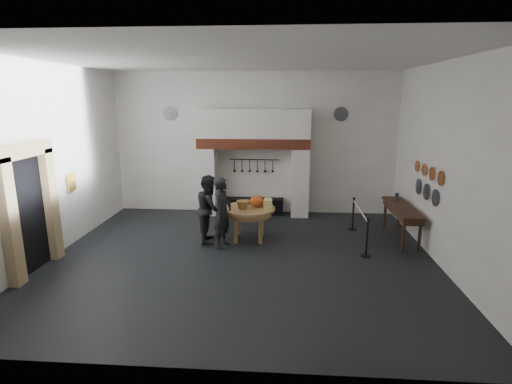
# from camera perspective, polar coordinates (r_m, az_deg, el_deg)

# --- Properties ---
(floor) EXTENTS (9.00, 8.00, 0.02)m
(floor) POSITION_cam_1_polar(r_m,az_deg,el_deg) (9.59, -2.06, -9.37)
(floor) COLOR black
(floor) RESTS_ON ground
(ceiling) EXTENTS (9.00, 8.00, 0.02)m
(ceiling) POSITION_cam_1_polar(r_m,az_deg,el_deg) (8.88, -2.31, 18.50)
(ceiling) COLOR silver
(ceiling) RESTS_ON wall_back
(wall_back) EXTENTS (9.00, 0.02, 4.50)m
(wall_back) POSITION_cam_1_polar(r_m,az_deg,el_deg) (12.91, -0.22, 6.91)
(wall_back) COLOR white
(wall_back) RESTS_ON floor
(wall_front) EXTENTS (9.00, 0.02, 4.50)m
(wall_front) POSITION_cam_1_polar(r_m,az_deg,el_deg) (5.10, -7.11, -3.34)
(wall_front) COLOR white
(wall_front) RESTS_ON floor
(wall_left) EXTENTS (0.02, 8.00, 4.50)m
(wall_left) POSITION_cam_1_polar(r_m,az_deg,el_deg) (10.46, -27.55, 3.86)
(wall_left) COLOR white
(wall_left) RESTS_ON floor
(wall_right) EXTENTS (0.02, 8.00, 4.50)m
(wall_right) POSITION_cam_1_polar(r_m,az_deg,el_deg) (9.58, 25.71, 3.30)
(wall_right) COLOR white
(wall_right) RESTS_ON floor
(chimney_pier_left) EXTENTS (0.55, 0.70, 2.15)m
(chimney_pier_left) POSITION_cam_1_polar(r_m,az_deg,el_deg) (12.95, -6.86, 1.57)
(chimney_pier_left) COLOR silver
(chimney_pier_left) RESTS_ON floor
(chimney_pier_right) EXTENTS (0.55, 0.70, 2.15)m
(chimney_pier_right) POSITION_cam_1_polar(r_m,az_deg,el_deg) (12.72, 6.30, 1.37)
(chimney_pier_right) COLOR silver
(chimney_pier_right) RESTS_ON floor
(hearth_brick_band) EXTENTS (3.50, 0.72, 0.32)m
(hearth_brick_band) POSITION_cam_1_polar(r_m,az_deg,el_deg) (12.56, -0.34, 7.00)
(hearth_brick_band) COLOR #9E442B
(hearth_brick_band) RESTS_ON chimney_pier_left
(chimney_hood) EXTENTS (3.50, 0.70, 0.90)m
(chimney_hood) POSITION_cam_1_polar(r_m,az_deg,el_deg) (12.50, -0.35, 9.78)
(chimney_hood) COLOR silver
(chimney_hood) RESTS_ON hearth_brick_band
(iron_range) EXTENTS (1.90, 0.45, 0.50)m
(iron_range) POSITION_cam_1_polar(r_m,az_deg,el_deg) (13.02, -0.31, -2.01)
(iron_range) COLOR black
(iron_range) RESTS_ON floor
(utensil_rail) EXTENTS (1.60, 0.02, 0.02)m
(utensil_rail) POSITION_cam_1_polar(r_m,az_deg,el_deg) (12.90, -0.24, 4.66)
(utensil_rail) COLOR black
(utensil_rail) RESTS_ON wall_back
(door_recess) EXTENTS (0.04, 1.10, 2.50)m
(door_recess) POSITION_cam_1_polar(r_m,az_deg,el_deg) (9.82, -29.78, -2.92)
(door_recess) COLOR black
(door_recess) RESTS_ON floor
(door_jamb_near) EXTENTS (0.22, 0.30, 2.60)m
(door_jamb_near) POSITION_cam_1_polar(r_m,az_deg,el_deg) (9.21, -31.73, -3.83)
(door_jamb_near) COLOR tan
(door_jamb_near) RESTS_ON floor
(door_jamb_far) EXTENTS (0.22, 0.30, 2.60)m
(door_jamb_far) POSITION_cam_1_polar(r_m,az_deg,el_deg) (10.33, -27.28, -1.62)
(door_jamb_far) COLOR tan
(door_jamb_far) RESTS_ON floor
(door_lintel) EXTENTS (0.22, 1.70, 0.30)m
(door_lintel) POSITION_cam_1_polar(r_m,az_deg,el_deg) (9.51, -30.30, 5.18)
(door_lintel) COLOR tan
(door_lintel) RESTS_ON door_jamb_near
(wall_plaque) EXTENTS (0.05, 0.34, 0.44)m
(wall_plaque) POSITION_cam_1_polar(r_m,az_deg,el_deg) (11.22, -24.88, 1.30)
(wall_plaque) COLOR gold
(wall_plaque) RESTS_ON wall_left
(work_table) EXTENTS (1.61, 1.61, 0.07)m
(work_table) POSITION_cam_1_polar(r_m,az_deg,el_deg) (10.52, -1.01, -2.43)
(work_table) COLOR tan
(work_table) RESTS_ON floor
(pumpkin) EXTENTS (0.36, 0.36, 0.31)m
(pumpkin) POSITION_cam_1_polar(r_m,az_deg,el_deg) (10.55, 0.12, -1.31)
(pumpkin) COLOR #DB5A1E
(pumpkin) RESTS_ON work_table
(cheese_block_big) EXTENTS (0.22, 0.22, 0.24)m
(cheese_block_big) POSITION_cam_1_polar(r_m,az_deg,el_deg) (10.40, 1.71, -1.74)
(cheese_block_big) COLOR #DBD683
(cheese_block_big) RESTS_ON work_table
(cheese_block_small) EXTENTS (0.18, 0.18, 0.20)m
(cheese_block_small) POSITION_cam_1_polar(r_m,az_deg,el_deg) (10.69, 1.67, -1.42)
(cheese_block_small) COLOR #EDDB8E
(cheese_block_small) RESTS_ON work_table
(wicker_basket) EXTENTS (0.37, 0.37, 0.22)m
(wicker_basket) POSITION_cam_1_polar(r_m,az_deg,el_deg) (10.35, -1.91, -1.87)
(wicker_basket) COLOR #A2833B
(wicker_basket) RESTS_ON work_table
(bread_loaf) EXTENTS (0.31, 0.18, 0.13)m
(bread_loaf) POSITION_cam_1_polar(r_m,az_deg,el_deg) (10.84, -1.37, -1.41)
(bread_loaf) COLOR olive
(bread_loaf) RESTS_ON work_table
(visitor_near) EXTENTS (0.57, 0.74, 1.80)m
(visitor_near) POSITION_cam_1_polar(r_m,az_deg,el_deg) (10.00, -4.79, -2.96)
(visitor_near) COLOR black
(visitor_near) RESTS_ON floor
(visitor_far) EXTENTS (0.79, 0.95, 1.77)m
(visitor_far) POSITION_cam_1_polar(r_m,az_deg,el_deg) (10.46, -6.62, -2.37)
(visitor_far) COLOR black
(visitor_far) RESTS_ON floor
(side_table) EXTENTS (0.55, 2.20, 0.06)m
(side_table) POSITION_cam_1_polar(r_m,az_deg,el_deg) (11.22, 20.17, -2.10)
(side_table) COLOR #352113
(side_table) RESTS_ON floor
(pewter_jug) EXTENTS (0.12, 0.12, 0.22)m
(pewter_jug) POSITION_cam_1_polar(r_m,az_deg,el_deg) (11.74, 19.45, -0.67)
(pewter_jug) COLOR #4A4A4F
(pewter_jug) RESTS_ON side_table
(copper_pan_a) EXTENTS (0.03, 0.34, 0.34)m
(copper_pan_a) POSITION_cam_1_polar(r_m,az_deg,el_deg) (9.80, 24.90, 1.80)
(copper_pan_a) COLOR #C6662D
(copper_pan_a) RESTS_ON wall_right
(copper_pan_b) EXTENTS (0.03, 0.32, 0.32)m
(copper_pan_b) POSITION_cam_1_polar(r_m,az_deg,el_deg) (10.30, 23.85, 2.41)
(copper_pan_b) COLOR #C6662D
(copper_pan_b) RESTS_ON wall_right
(copper_pan_c) EXTENTS (0.03, 0.30, 0.30)m
(copper_pan_c) POSITION_cam_1_polar(r_m,az_deg,el_deg) (10.82, 22.90, 2.98)
(copper_pan_c) COLOR #C6662D
(copper_pan_c) RESTS_ON wall_right
(copper_pan_d) EXTENTS (0.03, 0.28, 0.28)m
(copper_pan_d) POSITION_cam_1_polar(r_m,az_deg,el_deg) (11.33, 22.03, 3.48)
(copper_pan_d) COLOR #C6662D
(copper_pan_d) RESTS_ON wall_right
(pewter_plate_left) EXTENTS (0.03, 0.40, 0.40)m
(pewter_plate_left) POSITION_cam_1_polar(r_m,az_deg,el_deg) (10.08, 24.23, -0.76)
(pewter_plate_left) COLOR #4C4C51
(pewter_plate_left) RESTS_ON wall_right
(pewter_plate_mid) EXTENTS (0.03, 0.40, 0.40)m
(pewter_plate_mid) POSITION_cam_1_polar(r_m,az_deg,el_deg) (10.63, 23.16, 0.03)
(pewter_plate_mid) COLOR #4C4C51
(pewter_plate_mid) RESTS_ON wall_right
(pewter_plate_right) EXTENTS (0.03, 0.40, 0.40)m
(pewter_plate_right) POSITION_cam_1_polar(r_m,az_deg,el_deg) (11.19, 22.19, 0.74)
(pewter_plate_right) COLOR #4C4C51
(pewter_plate_right) RESTS_ON wall_right
(pewter_plate_back_left) EXTENTS (0.44, 0.03, 0.44)m
(pewter_plate_back_left) POSITION_cam_1_polar(r_m,az_deg,el_deg) (13.28, -12.15, 10.91)
(pewter_plate_back_left) COLOR #4C4C51
(pewter_plate_back_left) RESTS_ON wall_back
(pewter_plate_back_right) EXTENTS (0.44, 0.03, 0.44)m
(pewter_plate_back_right) POSITION_cam_1_polar(r_m,az_deg,el_deg) (12.87, 12.06, 10.84)
(pewter_plate_back_right) COLOR #4C4C51
(pewter_plate_back_right) RESTS_ON wall_back
(barrier_post_near) EXTENTS (0.05, 0.05, 0.90)m
(barrier_post_near) POSITION_cam_1_polar(r_m,az_deg,el_deg) (9.85, 15.57, -6.43)
(barrier_post_near) COLOR black
(barrier_post_near) RESTS_ON floor
(barrier_post_far) EXTENTS (0.05, 0.05, 0.90)m
(barrier_post_far) POSITION_cam_1_polar(r_m,az_deg,el_deg) (11.72, 13.71, -3.14)
(barrier_post_far) COLOR black
(barrier_post_far) RESTS_ON floor
(barrier_rope) EXTENTS (0.04, 2.00, 0.04)m
(barrier_rope) POSITION_cam_1_polar(r_m,az_deg,el_deg) (10.67, 14.68, -2.60)
(barrier_rope) COLOR silver
(barrier_rope) RESTS_ON barrier_post_near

